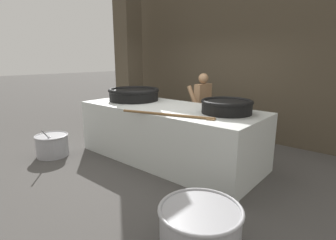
{
  "coord_description": "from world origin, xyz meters",
  "views": [
    {
      "loc": [
        3.1,
        -3.64,
        1.89
      ],
      "look_at": [
        0.0,
        0.0,
        0.77
      ],
      "focal_mm": 28.0,
      "sensor_mm": 36.0,
      "label": 1
    }
  ],
  "objects_px": {
    "prep_bowl_vegetables": "(52,144)",
    "prep_bowl_meat": "(200,225)",
    "giant_wok_far": "(227,106)",
    "cook": "(202,106)",
    "giant_wok_near": "(134,94)"
  },
  "relations": [
    {
      "from": "giant_wok_far",
      "to": "cook",
      "type": "height_order",
      "value": "cook"
    },
    {
      "from": "prep_bowl_vegetables",
      "to": "giant_wok_near",
      "type": "bearing_deg",
      "value": 60.89
    },
    {
      "from": "giant_wok_far",
      "to": "giant_wok_near",
      "type": "bearing_deg",
      "value": -178.22
    },
    {
      "from": "giant_wok_far",
      "to": "cook",
      "type": "distance_m",
      "value": 1.6
    },
    {
      "from": "giant_wok_near",
      "to": "prep_bowl_meat",
      "type": "relative_size",
      "value": 1.23
    },
    {
      "from": "giant_wok_far",
      "to": "prep_bowl_meat",
      "type": "xyz_separation_m",
      "value": [
        0.71,
        -1.8,
        -0.91
      ]
    },
    {
      "from": "prep_bowl_vegetables",
      "to": "prep_bowl_meat",
      "type": "height_order",
      "value": "prep_bowl_vegetables"
    },
    {
      "from": "giant_wok_far",
      "to": "prep_bowl_meat",
      "type": "bearing_deg",
      "value": -68.54
    },
    {
      "from": "prep_bowl_vegetables",
      "to": "prep_bowl_meat",
      "type": "relative_size",
      "value": 0.81
    },
    {
      "from": "prep_bowl_vegetables",
      "to": "prep_bowl_meat",
      "type": "bearing_deg",
      "value": -4.11
    },
    {
      "from": "giant_wok_near",
      "to": "prep_bowl_vegetables",
      "type": "bearing_deg",
      "value": -119.11
    },
    {
      "from": "giant_wok_near",
      "to": "prep_bowl_meat",
      "type": "xyz_separation_m",
      "value": [
        2.85,
        -1.73,
        -0.93
      ]
    },
    {
      "from": "cook",
      "to": "prep_bowl_meat",
      "type": "height_order",
      "value": "cook"
    },
    {
      "from": "giant_wok_near",
      "to": "cook",
      "type": "relative_size",
      "value": 0.68
    },
    {
      "from": "giant_wok_near",
      "to": "giant_wok_far",
      "type": "height_order",
      "value": "giant_wok_near"
    }
  ]
}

